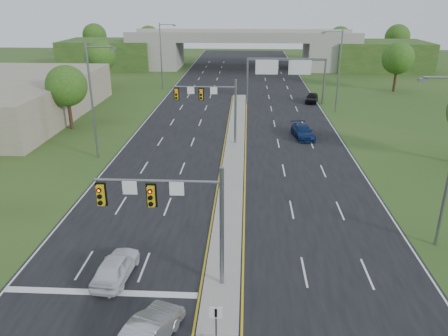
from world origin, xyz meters
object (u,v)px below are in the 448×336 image
car_silver (149,332)px  signal_mast_far (214,101)px  keep_right_sign (216,319)px  car_white (116,267)px  signal_mast_near (178,208)px  sign_gantry (285,68)px  car_far_b (303,132)px  car_far_c (312,98)px  overpass (242,52)px

car_silver → signal_mast_far: bearing=-72.8°
keep_right_sign → signal_mast_far: bearing=94.4°
car_white → signal_mast_far: bearing=-93.3°
car_silver → signal_mast_near: bearing=-81.2°
signal_mast_far → car_white: size_ratio=1.67×
sign_gantry → car_far_b: size_ratio=2.40×
signal_mast_near → car_silver: bearing=-99.9°
signal_mast_far → car_far_c: (13.26, 20.94, -4.00)m
signal_mast_far → car_white: (-3.76, -24.53, -3.99)m
car_far_b → car_silver: bearing=-116.7°
overpass → car_far_b: overpass is taller
car_silver → keep_right_sign: bearing=-159.8°
keep_right_sign → car_far_c: bearing=77.7°
car_white → car_silver: car_silver is taller
overpass → car_far_b: size_ratio=16.56×
keep_right_sign → car_silver: keep_right_sign is taller
signal_mast_near → overpass: 80.11m
car_far_c → overpass: bearing=120.7°
keep_right_sign → car_far_b: size_ratio=0.46×
keep_right_sign → car_far_c: size_ratio=0.53×
keep_right_sign → car_silver: 3.15m
signal_mast_far → car_silver: 29.81m
signal_mast_far → car_far_b: size_ratio=1.45×
signal_mast_near → car_far_b: bearing=70.5°
signal_mast_near → overpass: size_ratio=0.09×
keep_right_sign → sign_gantry: size_ratio=0.19×
signal_mast_far → sign_gantry: signal_mast_far is taller
overpass → car_far_b: (7.58, -52.23, -2.83)m
signal_mast_near → sign_gantry: size_ratio=0.60×
sign_gantry → car_far_b: bearing=-87.0°
sign_gantry → car_silver: size_ratio=2.64×
signal_mast_near → car_silver: 6.09m
signal_mast_near → car_far_c: 47.99m
car_white → car_silver: size_ratio=0.96×
car_silver → car_white: bearing=-40.6°
sign_gantry → overpass: 35.75m
car_far_c → signal_mast_far: bearing=-109.5°
signal_mast_far → car_far_c: size_ratio=1.68×
car_white → car_silver: (2.96, -5.00, 0.01)m
signal_mast_far → sign_gantry: (8.95, 19.99, 0.51)m
signal_mast_far → overpass: bearing=87.6°
car_far_c → keep_right_sign: bearing=-89.5°
overpass → car_far_b: bearing=-81.7°
car_white → keep_right_sign: bearing=146.2°
sign_gantry → car_white: sign_gantry is taller
sign_gantry → overpass: bearing=100.8°
signal_mast_near → car_far_c: (13.26, 45.94, -4.00)m
car_white → car_far_c: car_white is taller
car_silver → overpass: bearing=-73.4°
sign_gantry → car_white: 46.52m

